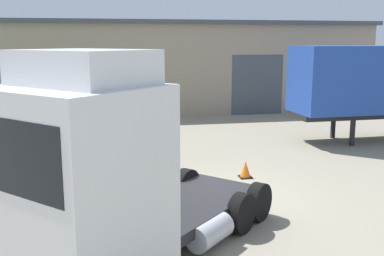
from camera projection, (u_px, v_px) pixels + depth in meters
ground_plane at (216, 198)px, 12.79m from camera, size 60.00×60.00×0.00m
warehouse_building at (150, 65)px, 30.15m from camera, size 27.90×9.66×5.60m
tractor_unit_white at (100, 178)px, 8.01m from camera, size 6.30×6.27×4.27m
traffic_cone at (245, 170)px, 14.68m from camera, size 0.40×0.40×0.55m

